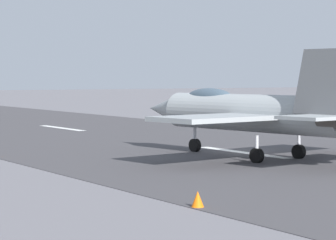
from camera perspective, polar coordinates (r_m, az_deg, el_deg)
The scene contains 4 objects.
ground_plane at distance 45.36m, azimuth 5.43°, elevation -2.36°, with size 400.00×400.00×0.00m, color slate.
runway_strip at distance 45.35m, azimuth 5.44°, elevation -2.35°, with size 240.00×26.00×0.02m.
fighter_jet at distance 42.33m, azimuth 6.08°, elevation 0.59°, with size 16.61×13.92×5.67m.
marker_cone_near at distance 26.46m, azimuth 2.15°, elevation -5.72°, with size 0.44×0.44×0.55m, color orange.
Camera 1 is at (-35.94, 27.33, 4.37)m, focal length 84.83 mm.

